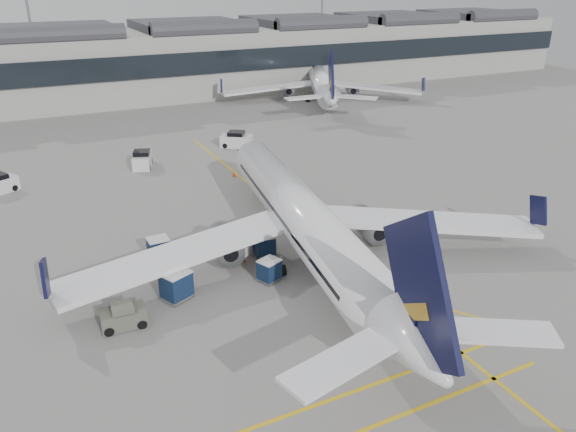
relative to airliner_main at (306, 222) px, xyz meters
name	(u,v)px	position (x,y,z in m)	size (l,w,h in m)	color
ground	(235,310)	(-7.38, -4.16, -3.12)	(220.00, 220.00, 0.00)	gray
terminal	(75,65)	(-7.38, 67.77, 3.02)	(200.00, 20.45, 12.40)	#9E9E99
light_masts	(48,7)	(-9.04, 81.84, 11.37)	(113.00, 0.60, 25.45)	slate
apron_markings	(300,225)	(2.62, 5.84, -3.12)	(0.25, 60.00, 0.01)	gold
airliner_main	(306,222)	(0.00, 0.00, 0.00)	(36.12, 39.76, 10.63)	white
airliner_far	(321,82)	(30.16, 50.93, -0.17)	(31.85, 35.15, 10.04)	white
belt_loader	(238,247)	(-4.28, 3.11, -2.54)	(5.01, 2.77, 1.98)	silver
baggage_cart_a	(264,245)	(-2.55, 1.96, -2.21)	(1.69, 1.43, 1.70)	gray
baggage_cart_b	(269,270)	(-3.79, -1.68, -2.26)	(1.89, 1.74, 1.61)	gray
baggage_cart_c	(176,284)	(-10.35, -1.13, -2.05)	(2.39, 2.22, 2.01)	gray
baggage_cart_d	(159,248)	(-9.97, 4.99, -2.19)	(1.68, 1.39, 1.75)	gray
ramp_agent_a	(283,221)	(0.74, 5.45, -2.25)	(0.64, 0.42, 1.75)	#F9480D
ramp_agent_b	(240,252)	(-4.64, 1.80, -2.25)	(0.85, 0.66, 1.75)	#FF640D
pushback_tug	(123,316)	(-14.19, -2.77, -2.45)	(2.81, 1.83, 1.52)	#55594B
safety_cone_nose	(234,174)	(2.05, 20.22, -2.86)	(0.38, 0.38, 0.53)	#F24C0A
safety_cone_engine	(380,235)	(7.30, 0.57, -2.88)	(0.34, 0.34, 0.48)	#F24C0A
service_van_mid	(142,160)	(-5.95, 27.82, -2.28)	(2.95, 4.08, 1.89)	silver
service_van_right	(236,140)	(6.48, 30.58, -2.24)	(4.23, 3.77, 1.96)	silver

